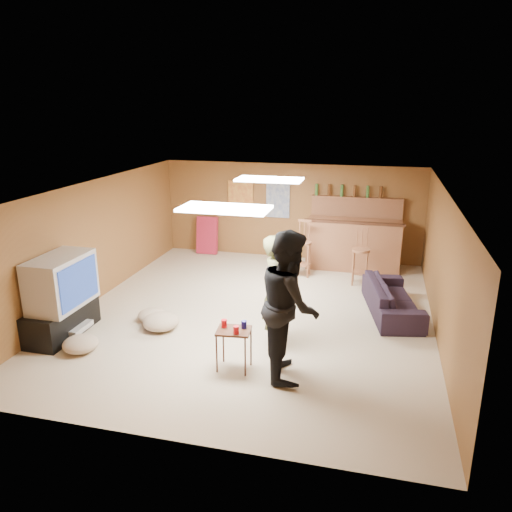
% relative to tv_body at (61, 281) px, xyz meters
% --- Properties ---
extents(ground, '(7.00, 7.00, 0.00)m').
position_rel_tv_body_xyz_m(ground, '(2.65, 1.50, -0.90)').
color(ground, '#BAA88E').
rests_on(ground, ground).
extents(ceiling, '(6.00, 7.00, 0.02)m').
position_rel_tv_body_xyz_m(ceiling, '(2.65, 1.50, 1.30)').
color(ceiling, silver).
rests_on(ceiling, ground).
extents(wall_back, '(6.00, 0.02, 2.20)m').
position_rel_tv_body_xyz_m(wall_back, '(2.65, 5.00, 0.20)').
color(wall_back, brown).
rests_on(wall_back, ground).
extents(wall_front, '(6.00, 0.02, 2.20)m').
position_rel_tv_body_xyz_m(wall_front, '(2.65, -2.00, 0.20)').
color(wall_front, brown).
rests_on(wall_front, ground).
extents(wall_left, '(0.02, 7.00, 2.20)m').
position_rel_tv_body_xyz_m(wall_left, '(-0.35, 1.50, 0.20)').
color(wall_left, brown).
rests_on(wall_left, ground).
extents(wall_right, '(0.02, 7.00, 2.20)m').
position_rel_tv_body_xyz_m(wall_right, '(5.65, 1.50, 0.20)').
color(wall_right, brown).
rests_on(wall_right, ground).
extents(tv_stand, '(0.55, 1.30, 0.50)m').
position_rel_tv_body_xyz_m(tv_stand, '(-0.07, 0.00, -0.65)').
color(tv_stand, black).
rests_on(tv_stand, ground).
extents(dvd_box, '(0.35, 0.50, 0.08)m').
position_rel_tv_body_xyz_m(dvd_box, '(0.15, 0.00, -0.75)').
color(dvd_box, '#B2B2B7').
rests_on(dvd_box, tv_stand).
extents(tv_body, '(0.60, 1.10, 0.80)m').
position_rel_tv_body_xyz_m(tv_body, '(0.00, 0.00, 0.00)').
color(tv_body, '#B2B2B7').
rests_on(tv_body, tv_stand).
extents(tv_screen, '(0.02, 0.95, 0.65)m').
position_rel_tv_body_xyz_m(tv_screen, '(0.31, 0.00, 0.00)').
color(tv_screen, navy).
rests_on(tv_screen, tv_body).
extents(bar_counter, '(2.00, 0.60, 1.10)m').
position_rel_tv_body_xyz_m(bar_counter, '(4.15, 4.45, -0.35)').
color(bar_counter, brown).
rests_on(bar_counter, ground).
extents(bar_lip, '(2.10, 0.12, 0.05)m').
position_rel_tv_body_xyz_m(bar_lip, '(4.15, 4.20, 0.20)').
color(bar_lip, '#3C1F13').
rests_on(bar_lip, bar_counter).
extents(bar_shelf, '(2.00, 0.18, 0.05)m').
position_rel_tv_body_xyz_m(bar_shelf, '(4.15, 4.90, 0.60)').
color(bar_shelf, brown).
rests_on(bar_shelf, bar_backing).
extents(bar_backing, '(2.00, 0.14, 0.60)m').
position_rel_tv_body_xyz_m(bar_backing, '(4.15, 4.92, 0.30)').
color(bar_backing, brown).
rests_on(bar_backing, bar_counter).
extents(poster_left, '(0.60, 0.03, 0.85)m').
position_rel_tv_body_xyz_m(poster_left, '(1.45, 4.96, 0.45)').
color(poster_left, '#BF3F26').
rests_on(poster_left, wall_back).
extents(poster_right, '(0.55, 0.03, 0.80)m').
position_rel_tv_body_xyz_m(poster_right, '(2.35, 4.96, 0.45)').
color(poster_right, '#334C99').
rests_on(poster_right, wall_back).
extents(folding_chair_stack, '(0.50, 0.26, 0.91)m').
position_rel_tv_body_xyz_m(folding_chair_stack, '(0.65, 4.80, -0.45)').
color(folding_chair_stack, '#B1203C').
rests_on(folding_chair_stack, ground).
extents(ceiling_panel_front, '(1.20, 0.60, 0.04)m').
position_rel_tv_body_xyz_m(ceiling_panel_front, '(2.65, 0.00, 1.27)').
color(ceiling_panel_front, white).
rests_on(ceiling_panel_front, ceiling).
extents(ceiling_panel_back, '(1.20, 0.60, 0.04)m').
position_rel_tv_body_xyz_m(ceiling_panel_back, '(2.65, 2.70, 1.27)').
color(ceiling_panel_back, white).
rests_on(ceiling_panel_back, ceiling).
extents(person_olive, '(0.49, 0.68, 1.71)m').
position_rel_tv_body_xyz_m(person_olive, '(3.26, 0.50, -0.04)').
color(person_olive, brown).
rests_on(person_olive, ground).
extents(person_black, '(0.98, 1.13, 2.00)m').
position_rel_tv_body_xyz_m(person_black, '(3.60, -0.27, 0.10)').
color(person_black, black).
rests_on(person_black, ground).
extents(sofa, '(1.11, 2.01, 0.55)m').
position_rel_tv_body_xyz_m(sofa, '(4.98, 2.14, -0.62)').
color(sofa, black).
rests_on(sofa, ground).
extents(tray_table, '(0.49, 0.41, 0.59)m').
position_rel_tv_body_xyz_m(tray_table, '(2.86, -0.35, -0.61)').
color(tray_table, '#3C1F13').
rests_on(tray_table, ground).
extents(cup_red_near, '(0.08, 0.08, 0.11)m').
position_rel_tv_body_xyz_m(cup_red_near, '(2.71, -0.31, -0.26)').
color(cup_red_near, red).
rests_on(cup_red_near, tray_table).
extents(cup_red_far, '(0.08, 0.08, 0.11)m').
position_rel_tv_body_xyz_m(cup_red_far, '(2.92, -0.46, -0.26)').
color(cup_red_far, red).
rests_on(cup_red_far, tray_table).
extents(cup_blue, '(0.10, 0.10, 0.10)m').
position_rel_tv_body_xyz_m(cup_blue, '(2.98, -0.27, -0.26)').
color(cup_blue, navy).
rests_on(cup_blue, tray_table).
extents(bar_stool_left, '(0.51, 0.51, 1.26)m').
position_rel_tv_body_xyz_m(bar_stool_left, '(3.15, 3.73, -0.27)').
color(bar_stool_left, brown).
rests_on(bar_stool_left, ground).
extents(bar_stool_right, '(0.43, 0.43, 1.17)m').
position_rel_tv_body_xyz_m(bar_stool_right, '(4.35, 3.49, -0.31)').
color(bar_stool_right, brown).
rests_on(bar_stool_right, ground).
extents(cushion_near_tv, '(0.68, 0.68, 0.26)m').
position_rel_tv_body_xyz_m(cushion_near_tv, '(1.35, 0.56, -0.77)').
color(cushion_near_tv, tan).
rests_on(cushion_near_tv, ground).
extents(cushion_mid, '(0.54, 0.54, 0.21)m').
position_rel_tv_body_xyz_m(cushion_mid, '(1.07, 0.82, -0.80)').
color(cushion_mid, tan).
rests_on(cushion_mid, ground).
extents(cushion_far, '(0.52, 0.52, 0.23)m').
position_rel_tv_body_xyz_m(cushion_far, '(0.52, -0.42, -0.78)').
color(cushion_far, tan).
rests_on(cushion_far, ground).
extents(bottle_row, '(1.48, 0.08, 0.26)m').
position_rel_tv_body_xyz_m(bottle_row, '(3.95, 4.88, 0.75)').
color(bottle_row, '#3F7233').
rests_on(bottle_row, bar_shelf).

